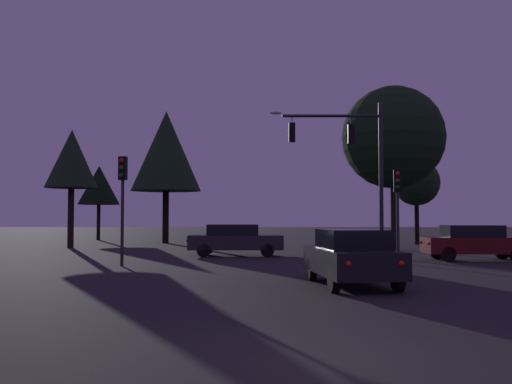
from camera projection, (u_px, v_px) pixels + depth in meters
name	position (u px, v px, depth m)	size (l,w,h in m)	color
ground_plane	(267.00, 251.00, 31.60)	(168.00, 168.00, 0.00)	black
traffic_signal_mast_arm	(351.00, 153.00, 26.57)	(5.28, 0.39, 7.21)	#232326
traffic_light_corner_left	(122.00, 188.00, 21.75)	(0.33, 0.37, 4.18)	#232326
traffic_light_corner_right	(398.00, 196.00, 23.13)	(0.34, 0.37, 3.79)	#232326
car_nearside_lane	(351.00, 256.00, 15.35)	(2.17, 4.37, 1.52)	black
car_crossing_left	(475.00, 242.00, 24.44)	(4.45, 1.87, 1.52)	#4C0F0F
car_crossing_right	(235.00, 239.00, 27.44)	(4.61, 1.92, 1.52)	#232328
tree_behind_sign	(166.00, 151.00, 41.85)	(5.13, 5.13, 9.70)	black
tree_left_far	(416.00, 183.00, 39.52)	(3.22, 3.22, 5.91)	black
tree_center_horizon	(72.00, 159.00, 35.10)	(3.20, 3.20, 7.29)	black
tree_right_cluster	(99.00, 185.00, 47.56)	(3.45, 3.45, 6.20)	black
tree_lot_edge	(393.00, 138.00, 33.04)	(5.94, 5.94, 9.47)	black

